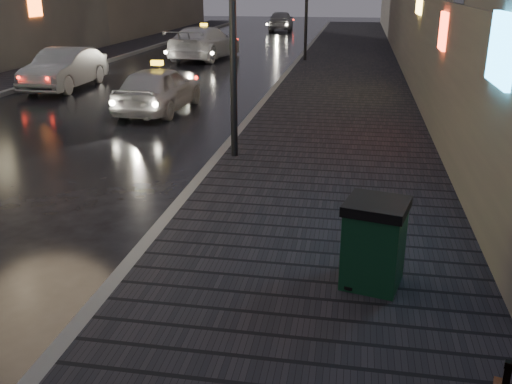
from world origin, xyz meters
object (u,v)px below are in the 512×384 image
taxi_near (159,89)px  taxi_mid (204,43)px  car_left_mid (65,69)px  car_far (281,21)px  trash_bin (374,243)px

taxi_near → taxi_mid: (-1.81, 12.08, 0.12)m
car_left_mid → car_far: size_ratio=0.96×
taxi_near → car_left_mid: 5.55m
trash_bin → car_left_mid: bearing=143.1°
taxi_mid → car_far: size_ratio=1.22×
trash_bin → car_far: size_ratio=0.24×
trash_bin → taxi_near: taxi_near is taller
car_far → trash_bin: bearing=94.8°
trash_bin → car_far: car_far is taller
trash_bin → car_left_mid: size_ratio=0.25×
trash_bin → taxi_mid: (-7.82, 21.74, 0.09)m
car_far → taxi_mid: bearing=81.3°
taxi_mid → trash_bin: bearing=117.0°
taxi_near → car_left_mid: car_left_mid is taller
car_left_mid → taxi_mid: 9.37m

